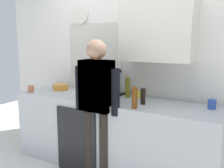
% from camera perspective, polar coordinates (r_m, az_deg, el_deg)
% --- Properties ---
extents(kitchen_counter, '(2.60, 0.64, 0.89)m').
position_cam_1_polar(kitchen_counter, '(3.20, -0.25, -11.16)').
color(kitchen_counter, '#B2B7BC').
rests_on(kitchen_counter, ground_plane).
extents(dishwasher_panel, '(0.56, 0.02, 0.80)m').
position_cam_1_polar(dishwasher_panel, '(3.12, -8.08, -12.72)').
color(dishwasher_panel, black).
rests_on(dishwasher_panel, ground_plane).
extents(back_wall_assembly, '(4.20, 0.42, 2.60)m').
position_cam_1_polar(back_wall_assembly, '(3.32, 4.19, 5.80)').
color(back_wall_assembly, white).
rests_on(back_wall_assembly, ground_plane).
extents(coffee_maker, '(0.20, 0.20, 0.33)m').
position_cam_1_polar(coffee_maker, '(3.29, 0.93, 0.13)').
color(coffee_maker, black).
rests_on(coffee_maker, kitchen_counter).
extents(bottle_olive_oil, '(0.06, 0.06, 0.25)m').
position_cam_1_polar(bottle_olive_oil, '(3.13, 3.54, -0.80)').
color(bottle_olive_oil, olive).
rests_on(bottle_olive_oil, kitchen_counter).
extents(bottle_amber_beer, '(0.06, 0.06, 0.23)m').
position_cam_1_polar(bottle_amber_beer, '(2.64, 5.10, -3.07)').
color(bottle_amber_beer, brown).
rests_on(bottle_amber_beer, kitchen_counter).
extents(bottle_dark_sauce, '(0.06, 0.06, 0.18)m').
position_cam_1_polar(bottle_dark_sauce, '(2.82, 6.98, -2.76)').
color(bottle_dark_sauce, black).
rests_on(bottle_dark_sauce, kitchen_counter).
extents(cup_blue_mug, '(0.08, 0.08, 0.10)m').
position_cam_1_polar(cup_blue_mug, '(2.82, 21.53, -4.23)').
color(cup_blue_mug, '#3351B2').
rests_on(cup_blue_mug, kitchen_counter).
extents(cup_terracotta_mug, '(0.08, 0.08, 0.09)m').
position_cam_1_polar(cup_terracotta_mug, '(3.63, -17.74, -1.05)').
color(cup_terracotta_mug, '#B26647').
rests_on(cup_terracotta_mug, kitchen_counter).
extents(cup_yellow_cup, '(0.07, 0.07, 0.08)m').
position_cam_1_polar(cup_yellow_cup, '(3.13, 5.66, -2.38)').
color(cup_yellow_cup, yellow).
rests_on(cup_yellow_cup, kitchen_counter).
extents(mixing_bowl, '(0.22, 0.22, 0.08)m').
position_cam_1_polar(mixing_bowl, '(3.69, -11.50, -0.68)').
color(mixing_bowl, orange).
rests_on(mixing_bowl, kitchen_counter).
extents(potted_plant, '(0.15, 0.15, 0.23)m').
position_cam_1_polar(potted_plant, '(3.03, -0.48, -1.00)').
color(potted_plant, '#9E5638').
rests_on(potted_plant, kitchen_counter).
extents(dish_soap, '(0.06, 0.06, 0.18)m').
position_cam_1_polar(dish_soap, '(3.01, -3.43, -2.13)').
color(dish_soap, blue).
rests_on(dish_soap, kitchen_counter).
extents(person_at_sink, '(0.57, 0.22, 1.60)m').
position_cam_1_polar(person_at_sink, '(2.81, -3.45, -3.41)').
color(person_at_sink, brown).
rests_on(person_at_sink, ground_plane).
extents(person_guest, '(0.57, 0.22, 1.60)m').
position_cam_1_polar(person_guest, '(2.81, -3.45, -3.41)').
color(person_guest, brown).
rests_on(person_guest, ground_plane).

